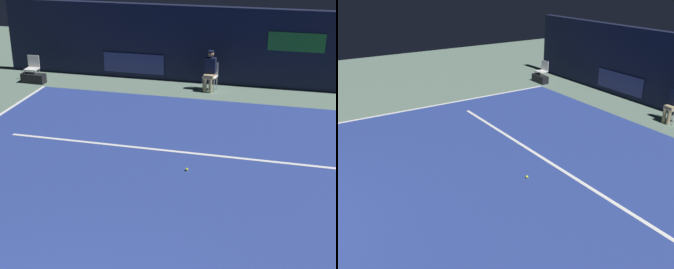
% 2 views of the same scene
% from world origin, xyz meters
% --- Properties ---
extents(ground_plane, '(30.20, 30.20, 0.00)m').
position_xyz_m(ground_plane, '(0.00, 5.13, 0.00)').
color(ground_plane, slate).
extents(court_surface, '(10.53, 12.25, 0.01)m').
position_xyz_m(court_surface, '(0.00, 5.13, 0.01)').
color(court_surface, navy).
rests_on(court_surface, ground).
extents(line_sideline_right, '(0.10, 12.25, 0.01)m').
position_xyz_m(line_sideline_right, '(-5.22, 5.13, 0.01)').
color(line_sideline_right, white).
rests_on(line_sideline_right, court_surface).
extents(line_service, '(8.22, 0.10, 0.01)m').
position_xyz_m(line_service, '(0.00, 7.27, 0.01)').
color(line_service, white).
rests_on(line_service, court_surface).
extents(courtside_chair_near, '(0.46, 0.44, 0.88)m').
position_xyz_m(courtside_chair_near, '(-5.88, 11.81, 0.50)').
color(courtside_chair_near, white).
rests_on(courtside_chair_near, ground).
extents(tennis_ball, '(0.07, 0.07, 0.07)m').
position_xyz_m(tennis_ball, '(0.78, 6.34, 0.05)').
color(tennis_ball, '#CCE033').
rests_on(tennis_ball, court_surface).
extents(equipment_bag, '(0.85, 0.36, 0.32)m').
position_xyz_m(equipment_bag, '(-5.77, 11.60, 0.16)').
color(equipment_bag, black).
rests_on(equipment_bag, ground).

